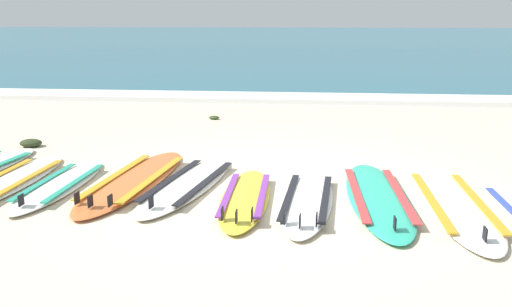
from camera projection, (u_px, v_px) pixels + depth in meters
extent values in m
plane|color=beige|center=(269.00, 188.00, 5.84)|extent=(80.00, 80.00, 0.00)
cube|color=#23667A|center=(303.00, 38.00, 40.08)|extent=(80.00, 60.00, 0.10)
cube|color=white|center=(289.00, 98.00, 11.69)|extent=(80.00, 1.07, 0.11)
ellipsoid|color=white|center=(11.00, 181.00, 5.97)|extent=(0.59, 2.16, 0.07)
cube|color=gold|center=(27.00, 178.00, 5.94)|extent=(0.11, 1.50, 0.01)
ellipsoid|color=silver|center=(60.00, 185.00, 5.84)|extent=(0.55, 1.95, 0.07)
cube|color=teal|center=(45.00, 181.00, 5.85)|extent=(0.12, 1.35, 0.01)
cube|color=teal|center=(75.00, 182.00, 5.81)|extent=(0.12, 1.35, 0.01)
cube|color=black|center=(21.00, 200.00, 5.10)|extent=(0.02, 0.09, 0.11)
ellipsoid|color=orange|center=(134.00, 180.00, 6.02)|extent=(0.90, 2.57, 0.07)
cube|color=gold|center=(115.00, 175.00, 6.05)|extent=(0.28, 1.76, 0.01)
cube|color=gold|center=(153.00, 178.00, 5.96)|extent=(0.28, 1.76, 0.01)
cube|color=black|center=(90.00, 201.00, 5.07)|extent=(0.02, 0.09, 0.11)
cube|color=black|center=(77.00, 198.00, 5.16)|extent=(0.02, 0.09, 0.11)
cube|color=black|center=(110.00, 200.00, 5.09)|extent=(0.02, 0.09, 0.11)
ellipsoid|color=silver|center=(188.00, 184.00, 5.88)|extent=(0.97, 2.32, 0.07)
cube|color=black|center=(171.00, 179.00, 5.92)|extent=(0.37, 1.57, 0.01)
cube|color=black|center=(205.00, 182.00, 5.81)|extent=(0.37, 1.57, 0.01)
cube|color=black|center=(151.00, 202.00, 5.04)|extent=(0.03, 0.09, 0.11)
ellipsoid|color=yellow|center=(245.00, 198.00, 5.44)|extent=(0.50, 1.93, 0.07)
cube|color=purple|center=(228.00, 193.00, 5.44)|extent=(0.08, 1.35, 0.01)
cube|color=purple|center=(262.00, 194.00, 5.41)|extent=(0.08, 1.35, 0.01)
cube|color=black|center=(236.00, 216.00, 4.69)|extent=(0.01, 0.09, 0.11)
cube|color=black|center=(222.00, 213.00, 4.76)|extent=(0.01, 0.09, 0.11)
cube|color=black|center=(252.00, 214.00, 4.74)|extent=(0.01, 0.09, 0.11)
ellipsoid|color=white|center=(307.00, 200.00, 5.36)|extent=(0.65, 2.04, 0.07)
cube|color=black|center=(289.00, 196.00, 5.38)|extent=(0.18, 1.41, 0.01)
cube|color=black|center=(325.00, 198.00, 5.32)|extent=(0.18, 1.41, 0.01)
cube|color=black|center=(300.00, 221.00, 4.59)|extent=(0.02, 0.09, 0.11)
cube|color=black|center=(285.00, 217.00, 4.67)|extent=(0.02, 0.09, 0.11)
cube|color=black|center=(317.00, 219.00, 4.62)|extent=(0.02, 0.09, 0.11)
ellipsoid|color=#2DB793|center=(378.00, 197.00, 5.46)|extent=(0.66, 2.41, 0.07)
cube|color=#D13838|center=(357.00, 193.00, 5.46)|extent=(0.13, 1.68, 0.01)
cube|color=#D13838|center=(400.00, 194.00, 5.43)|extent=(0.13, 1.68, 0.01)
cube|color=black|center=(395.00, 223.00, 4.53)|extent=(0.01, 0.09, 0.11)
ellipsoid|color=white|center=(454.00, 204.00, 5.26)|extent=(0.63, 2.45, 0.07)
cube|color=gold|center=(431.00, 199.00, 5.27)|extent=(0.10, 1.71, 0.01)
cube|color=gold|center=(478.00, 201.00, 5.22)|extent=(0.10, 1.71, 0.01)
cube|color=black|center=(485.00, 234.00, 4.32)|extent=(0.01, 0.09, 0.11)
ellipsoid|color=#384723|center=(214.00, 118.00, 9.64)|extent=(0.18, 0.15, 0.06)
ellipsoid|color=#2D381E|center=(31.00, 143.00, 7.65)|extent=(0.31, 0.25, 0.11)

